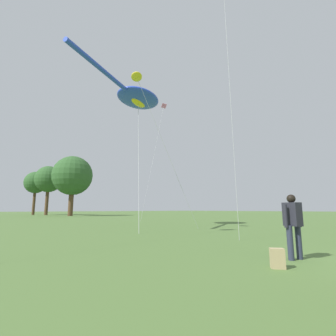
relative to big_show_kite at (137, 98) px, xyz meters
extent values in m
ellipsoid|color=blue|center=(0.21, 0.11, 0.02)|extent=(5.05, 4.60, 0.83)
cylinder|color=blue|center=(-4.25, -2.17, -0.10)|extent=(5.40, 2.95, 0.30)
ellipsoid|color=yellow|center=(0.21, 0.11, -0.35)|extent=(1.95, 1.48, 0.30)
cylinder|color=#B2B2B7|center=(-1.18, -2.09, -5.27)|extent=(2.81, 4.44, 9.76)
cylinder|color=#282D42|center=(-3.71, -12.87, -9.70)|extent=(0.15, 0.15, 0.89)
cylinder|color=#282D42|center=(-3.40, -12.96, -9.70)|extent=(0.15, 0.15, 0.89)
cube|color=#23232D|center=(-3.55, -12.91, -8.96)|extent=(0.37, 0.49, 0.63)
sphere|color=black|center=(-3.55, -12.91, -8.54)|extent=(0.23, 0.23, 0.23)
cylinder|color=#23232D|center=(-3.80, -12.84, -9.01)|extent=(0.10, 0.10, 0.61)
cylinder|color=#23232D|center=(-3.30, -12.99, -9.01)|extent=(0.10, 0.10, 0.61)
cube|color=tan|center=(-4.87, -13.06, -9.92)|extent=(0.34, 0.36, 0.44)
cube|color=pink|center=(10.33, 8.82, 5.10)|extent=(0.68, 0.70, 0.58)
cylinder|color=#B2B2B7|center=(8.05, 8.09, -2.52)|extent=(4.60, 1.48, 15.25)
cylinder|color=#B2B2B7|center=(-0.38, -9.00, -3.24)|extent=(1.22, 1.11, 13.81)
ellipsoid|color=yellow|center=(-2.33, -3.38, -0.47)|extent=(1.13, 1.34, 0.38)
cylinder|color=#B2B2B7|center=(-0.03, -3.83, -5.31)|extent=(4.61, 0.92, 9.68)
cylinder|color=#513823|center=(6.70, 45.86, -7.27)|extent=(0.73, 0.73, 5.76)
sphere|color=#2D5628|center=(6.70, 45.86, -1.96)|extent=(6.07, 6.07, 6.07)
cylinder|color=#513823|center=(4.82, 49.13, -7.39)|extent=(0.61, 0.61, 5.50)
sphere|color=#2D5628|center=(4.82, 49.13, -2.61)|extent=(5.09, 5.09, 5.09)
cylinder|color=#513823|center=(7.90, 34.25, -7.72)|extent=(0.94, 0.94, 4.84)
sphere|color=#2D5628|center=(7.90, 34.25, -2.17)|extent=(7.82, 7.82, 7.82)
camera|label=1|loc=(-10.64, -15.87, -8.83)|focal=26.83mm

